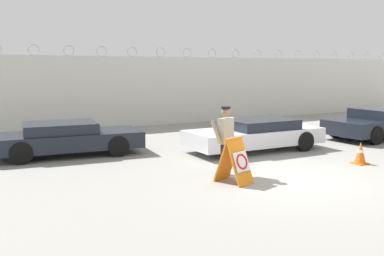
{
  "coord_description": "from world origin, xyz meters",
  "views": [
    {
      "loc": [
        -7.26,
        -8.13,
        2.8
      ],
      "look_at": [
        -1.88,
        1.77,
        1.21
      ],
      "focal_mm": 40.0,
      "sensor_mm": 36.0,
      "label": 1
    }
  ],
  "objects_px": {
    "barricade_sign": "(235,160)",
    "parked_car_rear_sedan": "(255,134)",
    "traffic_cone_near": "(360,153)",
    "parked_car_far_side": "(380,123)",
    "security_guard": "(225,137)",
    "parked_car_front_coupe": "(66,138)"
  },
  "relations": [
    {
      "from": "security_guard",
      "to": "parked_car_front_coupe",
      "type": "height_order",
      "value": "security_guard"
    },
    {
      "from": "security_guard",
      "to": "parked_car_front_coupe",
      "type": "bearing_deg",
      "value": -78.24
    },
    {
      "from": "parked_car_front_coupe",
      "to": "parked_car_rear_sedan",
      "type": "xyz_separation_m",
      "value": [
        5.81,
        -2.26,
        0.0
      ]
    },
    {
      "from": "barricade_sign",
      "to": "parked_car_front_coupe",
      "type": "xyz_separation_m",
      "value": [
        -2.89,
        5.35,
        0.0
      ]
    },
    {
      "from": "barricade_sign",
      "to": "traffic_cone_near",
      "type": "distance_m",
      "value": 4.41
    },
    {
      "from": "traffic_cone_near",
      "to": "parked_car_far_side",
      "type": "xyz_separation_m",
      "value": [
        4.52,
        2.88,
        0.29
      ]
    },
    {
      "from": "traffic_cone_near",
      "to": "parked_car_far_side",
      "type": "height_order",
      "value": "parked_car_far_side"
    },
    {
      "from": "barricade_sign",
      "to": "parked_car_far_side",
      "type": "bearing_deg",
      "value": 0.59
    },
    {
      "from": "parked_car_front_coupe",
      "to": "parked_car_far_side",
      "type": "bearing_deg",
      "value": -6.43
    },
    {
      "from": "barricade_sign",
      "to": "parked_car_far_side",
      "type": "height_order",
      "value": "parked_car_far_side"
    },
    {
      "from": "barricade_sign",
      "to": "parked_car_rear_sedan",
      "type": "xyz_separation_m",
      "value": [
        2.93,
        3.1,
        0.01
      ]
    },
    {
      "from": "security_guard",
      "to": "parked_car_front_coupe",
      "type": "relative_size",
      "value": 0.38
    },
    {
      "from": "parked_car_rear_sedan",
      "to": "parked_car_front_coupe",
      "type": "bearing_deg",
      "value": -20.49
    },
    {
      "from": "security_guard",
      "to": "traffic_cone_near",
      "type": "distance_m",
      "value": 4.34
    },
    {
      "from": "parked_car_rear_sedan",
      "to": "barricade_sign",
      "type": "bearing_deg",
      "value": 47.36
    },
    {
      "from": "traffic_cone_near",
      "to": "parked_car_far_side",
      "type": "relative_size",
      "value": 0.14
    },
    {
      "from": "parked_car_rear_sedan",
      "to": "parked_car_far_side",
      "type": "relative_size",
      "value": 1.01
    },
    {
      "from": "barricade_sign",
      "to": "parked_car_rear_sedan",
      "type": "distance_m",
      "value": 4.26
    },
    {
      "from": "barricade_sign",
      "to": "security_guard",
      "type": "bearing_deg",
      "value": 58.72
    },
    {
      "from": "traffic_cone_near",
      "to": "security_guard",
      "type": "bearing_deg",
      "value": 169.82
    },
    {
      "from": "security_guard",
      "to": "parked_car_rear_sedan",
      "type": "relative_size",
      "value": 0.38
    },
    {
      "from": "parked_car_far_side",
      "to": "parked_car_rear_sedan",
      "type": "bearing_deg",
      "value": -4.31
    }
  ]
}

